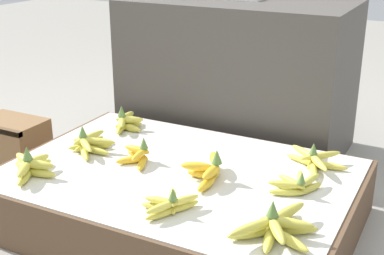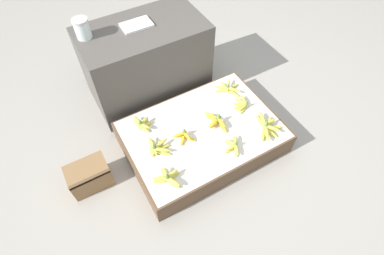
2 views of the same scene
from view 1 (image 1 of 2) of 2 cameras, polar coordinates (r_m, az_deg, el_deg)
The scene contains 13 objects.
ground_plane at distance 2.00m, azimuth -1.36°, elevation -10.01°, with size 10.00×10.00×0.00m, color gray.
display_platform at distance 1.95m, azimuth -1.39°, elevation -7.42°, with size 1.23×0.86×0.20m.
back_vendor_table at distance 2.57m, azimuth 4.90°, elevation 5.57°, with size 1.04×0.58×0.71m.
wooden_crate at distance 2.55m, azimuth -18.62°, elevation -1.45°, with size 0.30×0.20×0.21m.
banana_bunch_front_left at distance 1.94m, azimuth -16.83°, elevation -3.98°, with size 0.20×0.21×0.11m.
banana_bunch_front_midright at distance 1.64m, azimuth -2.40°, elevation -8.16°, with size 0.16×0.18×0.09m.
banana_bunch_front_right at distance 1.53m, azimuth 8.97°, elevation -10.42°, with size 0.24×0.28×0.11m.
banana_bunch_middle_left at distance 2.10m, azimuth -10.96°, elevation -1.74°, with size 0.18×0.22×0.10m.
banana_bunch_middle_midleft at distance 1.97m, azimuth -5.77°, elevation -2.95°, with size 0.15×0.14×0.10m.
banana_bunch_middle_midright at distance 1.83m, azimuth 1.79°, elevation -4.48°, with size 0.14×0.24×0.11m.
banana_bunch_middle_right at distance 1.79m, azimuth 11.11°, elevation -5.98°, with size 0.16×0.17×0.08m.
banana_bunch_back_left at distance 2.30m, azimuth -7.10°, elevation 0.56°, with size 0.14×0.19×0.11m.
banana_bunch_back_right at distance 1.98m, azimuth 12.94°, elevation -3.42°, with size 0.24×0.24×0.09m.
Camera 1 is at (0.83, -1.51, 1.02)m, focal length 50.00 mm.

